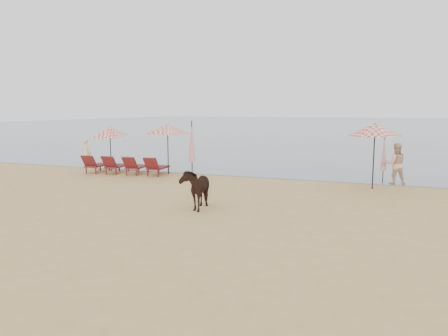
# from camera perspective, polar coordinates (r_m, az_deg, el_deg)

# --- Properties ---
(ground) EXTENTS (120.00, 120.00, 0.00)m
(ground) POSITION_cam_1_polar(r_m,az_deg,el_deg) (10.53, -9.90, -9.40)
(ground) COLOR tan
(ground) RESTS_ON ground
(sea) EXTENTS (160.00, 140.00, 0.06)m
(sea) POSITION_cam_1_polar(r_m,az_deg,el_deg) (88.82, 17.63, 5.40)
(sea) COLOR #51606B
(sea) RESTS_ON ground
(lounger_cluster_left) EXTENTS (3.98, 1.95, 0.61)m
(lounger_cluster_left) POSITION_cam_1_polar(r_m,az_deg,el_deg) (21.21, -12.80, 0.35)
(lounger_cluster_left) COLOR maroon
(lounger_cluster_left) RESTS_ON ground
(umbrella_open_left_a) EXTENTS (2.09, 2.09, 2.37)m
(umbrella_open_left_a) POSITION_cam_1_polar(r_m,az_deg,el_deg) (20.69, -7.38, 5.05)
(umbrella_open_left_a) COLOR black
(umbrella_open_left_a) RESTS_ON ground
(umbrella_open_left_b) EXTENTS (1.78, 1.81, 2.27)m
(umbrella_open_left_b) POSITION_cam_1_polar(r_m,az_deg,el_deg) (22.32, -14.68, 4.62)
(umbrella_open_left_b) COLOR black
(umbrella_open_left_b) RESTS_ON ground
(umbrella_open_right) EXTENTS (2.08, 2.08, 2.54)m
(umbrella_open_right) POSITION_cam_1_polar(r_m,az_deg,el_deg) (17.59, 19.11, 4.73)
(umbrella_open_right) COLOR black
(umbrella_open_right) RESTS_ON ground
(umbrella_closed_left) EXTENTS (0.31, 0.31, 2.52)m
(umbrella_closed_left) POSITION_cam_1_polar(r_m,az_deg,el_deg) (20.55, -4.22, 3.46)
(umbrella_closed_left) COLOR black
(umbrella_closed_left) RESTS_ON ground
(umbrella_closed_right) EXTENTS (0.25, 0.25, 2.05)m
(umbrella_closed_right) POSITION_cam_1_polar(r_m,az_deg,el_deg) (19.44, 20.17, 1.89)
(umbrella_closed_right) COLOR black
(umbrella_closed_right) RESTS_ON ground
(cow) EXTENTS (0.96, 1.63, 1.29)m
(cow) POSITION_cam_1_polar(r_m,az_deg,el_deg) (13.57, -3.67, -2.62)
(cow) COLOR black
(cow) RESTS_ON ground
(beachgoer_left) EXTENTS (0.59, 0.41, 1.54)m
(beachgoer_left) POSITION_cam_1_polar(r_m,az_deg,el_deg) (23.92, -17.58, 1.84)
(beachgoer_left) COLOR #E2B98D
(beachgoer_left) RESTS_ON ground
(beachgoer_right_a) EXTENTS (0.93, 0.79, 1.71)m
(beachgoer_right_a) POSITION_cam_1_polar(r_m,az_deg,el_deg) (19.11, 21.53, 0.51)
(beachgoer_right_a) COLOR tan
(beachgoer_right_a) RESTS_ON ground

